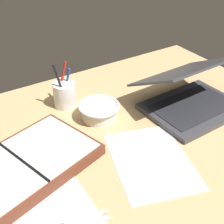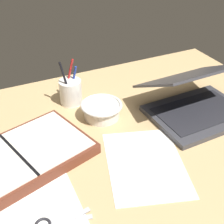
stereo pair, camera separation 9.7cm
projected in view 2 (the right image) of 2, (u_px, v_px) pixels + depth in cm
name	position (u px, v px, depth cm)	size (l,w,h in cm)	color
desk_top	(112.00, 149.00, 94.70)	(140.00, 100.00, 2.00)	tan
laptop	(196.00, 100.00, 106.50)	(33.26, 30.88, 18.77)	#38383D
bowl	(102.00, 110.00, 105.56)	(14.16, 14.16, 5.30)	silver
pen_cup	(71.00, 91.00, 112.16)	(8.01, 8.01, 16.87)	white
planner	(19.00, 158.00, 87.38)	(45.00, 34.58, 3.67)	brown
paper_sheet_front	(145.00, 163.00, 88.16)	(21.13, 28.99, 0.16)	white
paper_sheet_beside_planner	(34.00, 205.00, 76.21)	(20.91, 27.49, 0.16)	white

